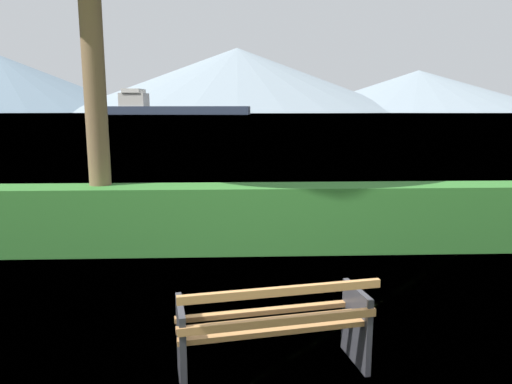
{
  "coord_description": "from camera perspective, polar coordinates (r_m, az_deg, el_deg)",
  "views": [
    {
      "loc": [
        -0.28,
        -3.58,
        2.18
      ],
      "look_at": [
        0.0,
        3.33,
        0.95
      ],
      "focal_mm": 32.3,
      "sensor_mm": 36.0,
      "label": 1
    }
  ],
  "objects": [
    {
      "name": "ground_plane",
      "position": [
        4.2,
        1.95,
        -21.19
      ],
      "size": [
        1400.0,
        1400.0,
        0.0
      ],
      "primitive_type": "plane",
      "color": "olive"
    },
    {
      "name": "cargo_ship_large",
      "position": [
        263.49,
        -10.88,
        10.25
      ],
      "size": [
        79.47,
        21.97,
        14.01
      ],
      "color": "#2D384C",
      "rests_on": "water_surface"
    },
    {
      "name": "water_surface",
      "position": [
        311.41,
        -2.27,
        9.64
      ],
      "size": [
        620.0,
        620.0,
        0.0
      ],
      "primitive_type": "plane",
      "color": "#6B8EA3",
      "rests_on": "ground_plane"
    },
    {
      "name": "distant_hills",
      "position": [
        604.62,
        -7.11,
        13.2
      ],
      "size": [
        877.18,
        426.75,
        80.72
      ],
      "color": "slate",
      "rests_on": "ground_plane"
    },
    {
      "name": "park_bench",
      "position": [
        3.95,
        2.21,
        -16.37
      ],
      "size": [
        1.66,
        0.84,
        0.87
      ],
      "color": "#A0703F",
      "rests_on": "ground_plane"
    },
    {
      "name": "hedge_row",
      "position": [
        7.22,
        -0.03,
        -3.26
      ],
      "size": [
        9.39,
        0.69,
        1.03
      ],
      "primitive_type": "cube",
      "color": "#2D6B28",
      "rests_on": "ground_plane"
    }
  ]
}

